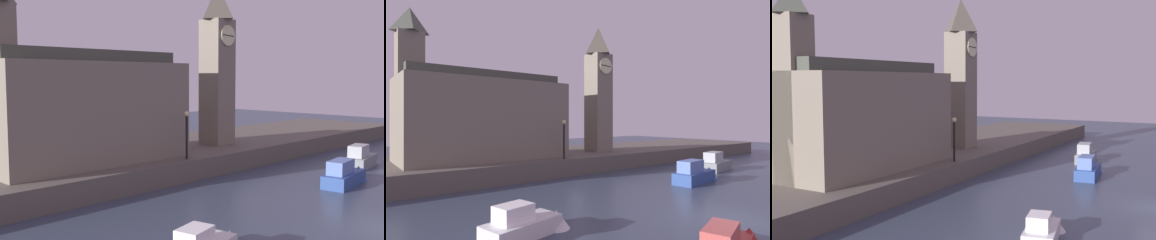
# 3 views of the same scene
# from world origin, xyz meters

# --- Properties ---
(far_embankment) EXTENTS (70.00, 12.00, 1.50)m
(far_embankment) POSITION_xyz_m (0.00, 20.00, 0.75)
(far_embankment) COLOR #5B544C
(far_embankment) RESTS_ON ground
(clock_tower) EXTENTS (2.43, 2.47, 13.51)m
(clock_tower) POSITION_xyz_m (7.61, 18.12, 8.50)
(clock_tower) COLOR slate
(clock_tower) RESTS_ON far_embankment
(parliament_hall) EXTENTS (13.54, 6.58, 11.91)m
(parliament_hall) POSITION_xyz_m (-5.21, 19.02, 5.25)
(parliament_hall) COLOR slate
(parliament_hall) RESTS_ON far_embankment
(streetlamp) EXTENTS (0.36, 0.36, 3.37)m
(streetlamp) POSITION_xyz_m (0.55, 14.65, 3.64)
(streetlamp) COLOR black
(streetlamp) RESTS_ON far_embankment
(boat_tour_blue) EXTENTS (5.18, 2.06, 1.83)m
(boat_tour_blue) POSITION_xyz_m (7.26, 6.13, 0.64)
(boat_tour_blue) COLOR #2D4C93
(boat_tour_blue) RESTS_ON ground
(boat_cruiser_grey) EXTENTS (5.25, 2.26, 1.86)m
(boat_cruiser_grey) POSITION_xyz_m (14.41, 8.22, 0.65)
(boat_cruiser_grey) COLOR gray
(boat_cruiser_grey) RESTS_ON ground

